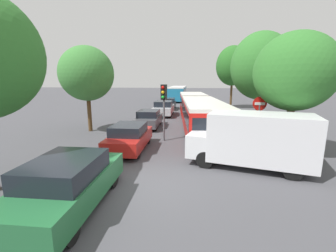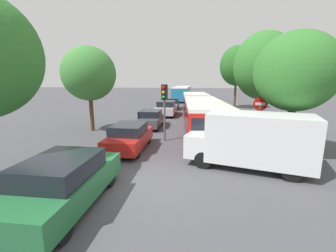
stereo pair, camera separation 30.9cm
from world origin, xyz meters
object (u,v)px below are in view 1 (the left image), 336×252
at_px(queued_car_silver, 164,108).
at_px(direction_sign_post, 260,96).
at_px(tree_right_near, 295,72).
at_px(tree_right_mid, 261,66).
at_px(traffic_light, 164,100).
at_px(no_entry_sign, 259,115).
at_px(queued_car_black, 168,103).
at_px(articulated_bus, 197,109).
at_px(queued_car_red, 129,137).
at_px(tree_right_far, 233,67).
at_px(tree_left_mid, 86,75).
at_px(queued_car_green, 68,183).
at_px(white_van, 254,139).
at_px(city_bus_rear, 178,92).
at_px(queued_car_graphite, 149,119).

height_order(queued_car_silver, direction_sign_post, direction_sign_post).
bearing_deg(tree_right_near, tree_right_mid, 85.05).
xyz_separation_m(traffic_light, no_entry_sign, (5.15, -1.22, -0.62)).
height_order(queued_car_silver, queued_car_black, queued_car_silver).
height_order(articulated_bus, queued_car_silver, articulated_bus).
bearing_deg(queued_car_silver, queued_car_black, 0.64).
distance_m(no_entry_sign, direction_sign_post, 4.68).
distance_m(queued_car_red, tree_right_far, 21.46).
height_order(queued_car_black, tree_left_mid, tree_left_mid).
height_order(tree_left_mid, tree_right_near, tree_left_mid).
xyz_separation_m(queued_car_green, tree_left_mid, (-4.11, 9.60, 3.22)).
distance_m(tree_right_near, tree_right_far, 19.20).
xyz_separation_m(articulated_bus, tree_right_mid, (5.20, 2.15, 3.45)).
height_order(queued_car_silver, white_van, white_van).
distance_m(articulated_bus, no_entry_sign, 6.93).
bearing_deg(white_van, queued_car_red, -1.57).
bearing_deg(traffic_light, articulated_bus, 173.16).
relative_size(white_van, no_entry_sign, 1.89).
bearing_deg(queued_car_green, queued_car_black, -1.37).
distance_m(city_bus_rear, tree_right_far, 13.93).
relative_size(queued_car_black, direction_sign_post, 1.14).
distance_m(city_bus_rear, queued_car_green, 35.75).
relative_size(tree_left_mid, tree_right_near, 1.02).
bearing_deg(tree_right_near, tree_right_far, 89.97).
bearing_deg(tree_left_mid, city_bus_rear, 80.84).
bearing_deg(tree_right_mid, white_van, -104.83).
xyz_separation_m(city_bus_rear, tree_right_mid, (8.74, -20.97, 3.35)).
distance_m(articulated_bus, queued_car_graphite, 3.97).
distance_m(traffic_light, no_entry_sign, 5.32).
bearing_deg(traffic_light, city_bus_rear, -161.60).
bearing_deg(city_bus_rear, white_van, -170.00).
distance_m(queued_car_red, tree_left_mid, 6.68).
distance_m(white_van, tree_left_mid, 11.87).
height_order(white_van, direction_sign_post, direction_sign_post).
bearing_deg(queued_car_graphite, traffic_light, -156.80).
xyz_separation_m(articulated_bus, queued_car_silver, (-3.48, 4.94, -0.57)).
bearing_deg(tree_right_mid, tree_right_near, -94.95).
bearing_deg(tree_right_mid, no_entry_sign, -103.92).
distance_m(queued_car_graphite, no_entry_sign, 8.61).
distance_m(tree_right_near, tree_right_mid, 9.01).
relative_size(city_bus_rear, direction_sign_post, 3.23).
relative_size(traffic_light, no_entry_sign, 1.21).
bearing_deg(tree_left_mid, white_van, -28.99).
relative_size(queued_car_green, queued_car_graphite, 1.12).
distance_m(city_bus_rear, queued_car_graphite, 24.28).
bearing_deg(articulated_bus, queued_car_black, -166.15).
distance_m(traffic_light, tree_right_mid, 10.36).
height_order(articulated_bus, direction_sign_post, direction_sign_post).
bearing_deg(queued_car_green, white_van, -57.72).
bearing_deg(tree_left_mid, queued_car_green, -66.80).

